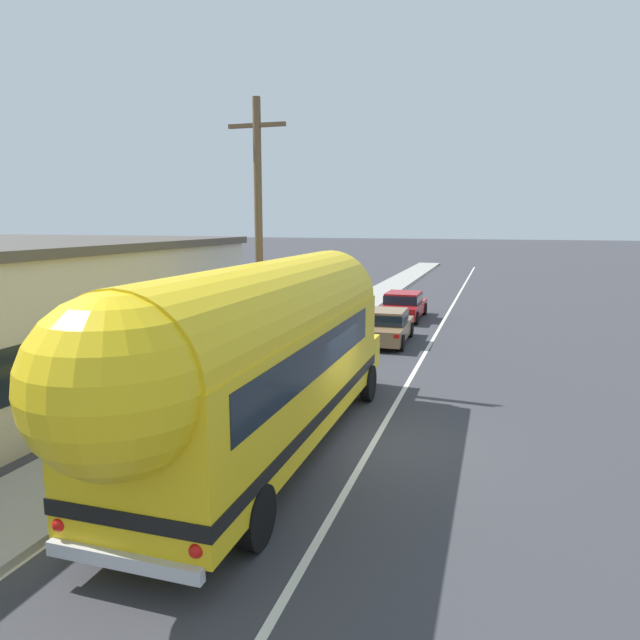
% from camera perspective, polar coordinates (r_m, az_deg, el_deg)
% --- Properties ---
extents(ground_plane, '(300.00, 300.00, 0.00)m').
position_cam_1_polar(ground_plane, '(13.33, 5.39, -11.96)').
color(ground_plane, '#38383D').
extents(lane_markings, '(4.09, 80.00, 0.01)m').
position_cam_1_polar(lane_markings, '(25.00, 6.99, -1.63)').
color(lane_markings, silver).
rests_on(lane_markings, ground).
extents(sidewalk_slab, '(2.33, 90.00, 0.15)m').
position_cam_1_polar(sidewalk_slab, '(23.90, -1.69, -1.92)').
color(sidewalk_slab, '#9E9B93').
rests_on(sidewalk_slab, ground).
extents(utility_pole, '(1.80, 0.24, 8.50)m').
position_cam_1_polar(utility_pole, '(17.69, -6.09, 8.11)').
color(utility_pole, brown).
rests_on(utility_pole, ground).
extents(painted_bus, '(2.64, 12.19, 4.12)m').
position_cam_1_polar(painted_bus, '(11.53, -6.07, -3.43)').
color(painted_bus, yellow).
rests_on(painted_bus, ground).
extents(car_lead, '(1.98, 4.27, 1.37)m').
position_cam_1_polar(car_lead, '(23.60, 6.49, -0.52)').
color(car_lead, olive).
rests_on(car_lead, ground).
extents(car_second, '(1.98, 4.44, 1.37)m').
position_cam_1_polar(car_second, '(29.52, 8.28, 1.53)').
color(car_second, '#A5191E').
rests_on(car_second, ground).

